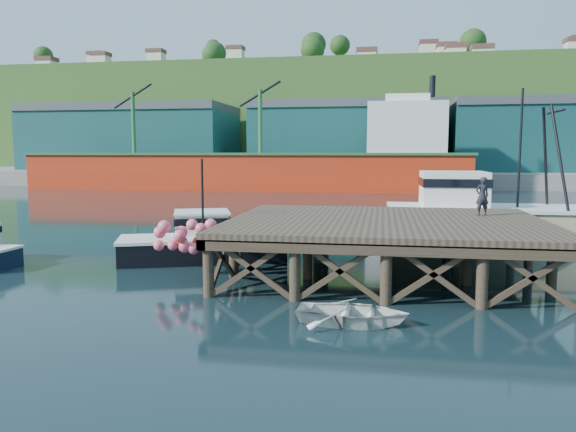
% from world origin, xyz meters
% --- Properties ---
extents(ground, '(300.00, 300.00, 0.00)m').
position_xyz_m(ground, '(0.00, 0.00, 0.00)').
color(ground, black).
rests_on(ground, ground).
extents(wharf, '(12.00, 10.00, 2.62)m').
position_xyz_m(wharf, '(5.50, -0.19, 1.94)').
color(wharf, brown).
rests_on(wharf, ground).
extents(far_quay, '(160.00, 40.00, 2.00)m').
position_xyz_m(far_quay, '(0.00, 70.00, 1.00)').
color(far_quay, gray).
rests_on(far_quay, ground).
extents(warehouse_left, '(32.00, 16.00, 9.00)m').
position_xyz_m(warehouse_left, '(-35.00, 65.00, 6.50)').
color(warehouse_left, '#174A4C').
rests_on(warehouse_left, far_quay).
extents(warehouse_mid, '(28.00, 16.00, 9.00)m').
position_xyz_m(warehouse_mid, '(0.00, 65.00, 6.50)').
color(warehouse_mid, '#174A4C').
rests_on(warehouse_mid, far_quay).
extents(warehouse_right, '(30.00, 16.00, 9.00)m').
position_xyz_m(warehouse_right, '(30.00, 65.00, 6.50)').
color(warehouse_right, '#174A4C').
rests_on(warehouse_right, far_quay).
extents(cargo_ship, '(55.50, 10.00, 13.75)m').
position_xyz_m(cargo_ship, '(-8.46, 48.00, 3.31)').
color(cargo_ship, red).
rests_on(cargo_ship, ground).
extents(hillside, '(220.00, 50.00, 22.00)m').
position_xyz_m(hillside, '(0.00, 100.00, 11.00)').
color(hillside, '#2D511E').
rests_on(hillside, ground).
extents(boat_black, '(7.63, 6.33, 4.42)m').
position_xyz_m(boat_black, '(-2.44, 1.50, 0.81)').
color(boat_black, black).
rests_on(boat_black, ground).
extents(trawler, '(11.72, 4.37, 7.80)m').
position_xyz_m(trawler, '(11.19, 7.26, 1.61)').
color(trawler, '#C6B780').
rests_on(trawler, ground).
extents(dinghy, '(3.23, 2.41, 0.64)m').
position_xyz_m(dinghy, '(4.59, -6.87, 0.32)').
color(dinghy, white).
rests_on(dinghy, ground).
extents(dockworker, '(0.67, 0.54, 1.58)m').
position_xyz_m(dockworker, '(9.37, 1.89, 2.92)').
color(dockworker, black).
rests_on(dockworker, wharf).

